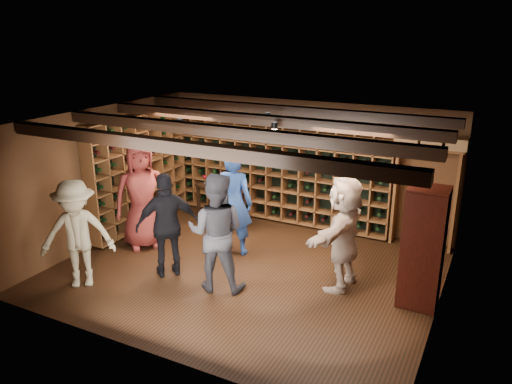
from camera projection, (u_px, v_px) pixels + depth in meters
The scene contains 13 objects.
ground at pixel (246, 270), 8.29m from camera, with size 6.00×6.00×0.00m, color black.
room_shell at pixel (247, 126), 7.58m from camera, with size 6.00×6.00×6.00m.
wine_rack_back at pixel (277, 167), 10.13m from camera, with size 4.65×0.30×2.20m.
wine_rack_left at pixel (139, 171), 9.85m from camera, with size 0.30×2.65×2.20m.
crate_shelf at pixel (429, 164), 8.73m from camera, with size 1.20×0.32×2.07m.
display_cabinet at pixel (422, 250), 7.02m from camera, with size 0.55×0.50×1.75m.
man_blue_shirt at pixel (233, 203), 8.68m from camera, with size 0.68×0.45×1.86m, color navy.
man_grey_suit at pixel (216, 232), 7.47m from camera, with size 0.90×0.70×1.84m, color black.
guest_red_floral at pixel (142, 195), 8.94m from camera, with size 0.96×0.63×1.97m, color maroon.
guest_woman_black at pixel (168, 225), 7.90m from camera, with size 1.01×0.42×1.72m, color black.
guest_khaki at pixel (77, 234), 7.57m from camera, with size 1.10×0.63×1.71m, color gray.
guest_beige at pixel (343, 233), 7.52m from camera, with size 1.66×0.53×1.79m, color tan.
tasting_table at pixel (220, 191), 10.03m from camera, with size 1.18×0.90×1.08m.
Camera 1 is at (3.53, -6.58, 3.83)m, focal length 35.00 mm.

